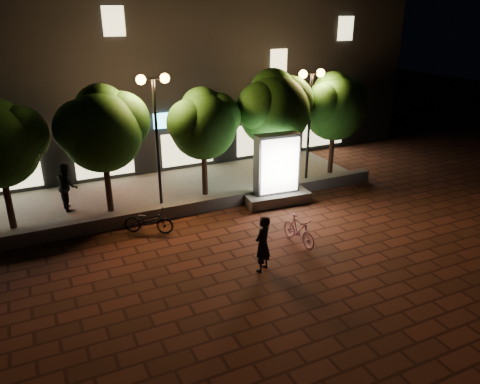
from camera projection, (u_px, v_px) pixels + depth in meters
ground at (252, 255)px, 15.08m from camera, size 80.00×80.00×0.00m
retaining_wall at (206, 204)px, 18.34m from camera, size 16.00×0.45×0.50m
sidewalk at (186, 188)px, 20.51m from camera, size 16.00×5.00×0.08m
building_block at (140, 59)px, 24.09m from camera, size 28.00×8.12×11.30m
tree_left at (103, 126)px, 16.99m from camera, size 3.60×3.00×4.89m
tree_mid at (204, 122)px, 18.67m from camera, size 3.24×2.70×4.50m
tree_right at (275, 106)px, 19.86m from camera, size 3.72×3.10×5.07m
tree_far_right at (335, 104)px, 21.21m from camera, size 3.48×2.90×4.76m
street_lamp_left at (155, 107)px, 17.33m from camera, size 1.26×0.36×5.18m
street_lamp_right at (311, 97)px, 20.18m from camera, size 1.26×0.36×4.98m
ad_kiosk at (276, 175)px, 18.73m from camera, size 2.78×1.56×2.90m
scooter_pink at (299, 230)px, 15.63m from camera, size 0.66×1.69×0.99m
rider at (263, 244)px, 13.86m from camera, size 0.79×0.71×1.81m
scooter_parked at (148, 221)px, 16.38m from camera, size 1.86×1.46×0.94m
pedestrian at (67, 186)px, 18.00m from camera, size 0.83×1.01×1.91m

